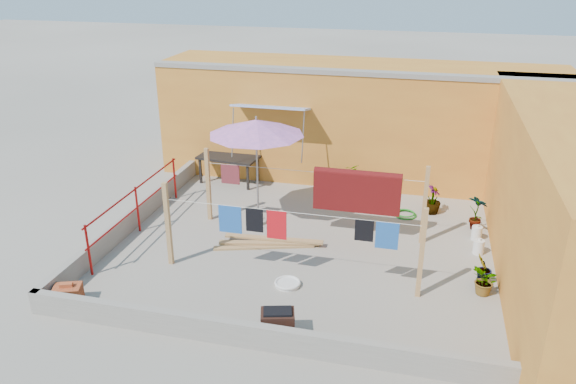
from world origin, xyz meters
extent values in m
plane|color=#9E998E|center=(0.00, 0.00, 0.00)|extent=(80.00, 80.00, 0.00)
cube|color=#C9812C|center=(0.50, 4.70, 1.60)|extent=(11.00, 2.40, 3.20)
cube|color=gray|center=(0.50, 3.65, 3.15)|extent=(11.00, 0.35, 0.12)
cube|color=#2D51B2|center=(-1.60, 3.15, 2.25)|extent=(2.00, 0.79, 0.22)
cylinder|color=gray|center=(-2.55, 2.78, 1.60)|extent=(0.03, 0.30, 1.28)
cylinder|color=gray|center=(-0.65, 2.78, 1.60)|extent=(0.03, 0.30, 1.28)
cube|color=#C9812C|center=(5.20, 0.00, 1.60)|extent=(2.40, 9.00, 3.20)
cube|color=gray|center=(0.00, -3.58, 0.22)|extent=(8.30, 0.16, 0.44)
cube|color=gray|center=(-4.08, 0.00, 0.22)|extent=(0.16, 7.30, 0.44)
cylinder|color=maroon|center=(-3.85, -2.20, 0.55)|extent=(0.05, 0.05, 1.10)
cylinder|color=maroon|center=(-3.85, -0.20, 0.55)|extent=(0.05, 0.05, 1.10)
cylinder|color=maroon|center=(-3.85, 1.80, 0.55)|extent=(0.05, 0.05, 1.10)
cylinder|color=maroon|center=(-3.85, -0.20, 1.05)|extent=(0.04, 4.20, 0.04)
cylinder|color=maroon|center=(-3.85, -0.20, 0.60)|extent=(0.04, 4.20, 0.04)
cube|color=tan|center=(-2.50, -1.40, 0.90)|extent=(0.09, 0.09, 1.80)
cube|color=tan|center=(2.50, -1.40, 0.90)|extent=(0.09, 0.09, 1.80)
cube|color=tan|center=(2.50, 0.80, 0.90)|extent=(0.09, 0.09, 1.80)
cube|color=tan|center=(-2.50, 0.80, 0.90)|extent=(0.09, 0.09, 1.80)
cylinder|color=silver|center=(0.00, -1.40, 1.45)|extent=(5.00, 0.01, 0.01)
cylinder|color=silver|center=(0.00, 0.80, 1.45)|extent=(5.00, 0.01, 0.01)
cube|color=#4E0D0E|center=(1.02, 0.80, 1.05)|extent=(1.93, 0.22, 0.89)
cube|color=black|center=(0.97, 0.80, 1.16)|extent=(0.35, 0.02, 0.58)
cube|color=maroon|center=(-1.94, 0.80, 1.21)|extent=(0.44, 0.02, 0.47)
cube|color=#1E52A4|center=(-1.17, -1.40, 1.16)|extent=(0.46, 0.02, 0.57)
cube|color=black|center=(-0.67, -1.40, 1.20)|extent=(0.34, 0.02, 0.49)
cube|color=red|center=(-0.23, -1.40, 1.15)|extent=(0.39, 0.02, 0.59)
cube|color=#1E52A4|center=(1.86, -1.40, 1.18)|extent=(0.42, 0.02, 0.53)
cube|color=black|center=(1.44, -1.40, 1.24)|extent=(0.35, 0.02, 0.43)
cylinder|color=gray|center=(-1.31, 0.89, 0.03)|extent=(0.39, 0.39, 0.07)
cylinder|color=gray|center=(-1.31, 0.89, 1.25)|extent=(0.05, 0.05, 2.49)
cone|color=#D975C1|center=(-1.31, 0.89, 2.36)|extent=(2.65, 2.65, 0.35)
cylinder|color=gray|center=(-1.31, 0.89, 2.56)|extent=(0.04, 0.04, 0.11)
cube|color=black|center=(-2.85, 3.20, 0.75)|extent=(1.74, 1.01, 0.06)
cube|color=black|center=(-3.61, 2.95, 0.36)|extent=(0.06, 0.06, 0.72)
cube|color=black|center=(-3.53, 3.61, 0.36)|extent=(0.06, 0.06, 0.72)
cube|color=black|center=(-2.17, 2.79, 0.36)|extent=(0.06, 0.06, 0.72)
cube|color=black|center=(-2.10, 3.44, 0.36)|extent=(0.06, 0.06, 0.72)
cube|color=#A24B25|center=(-3.70, -3.20, 0.18)|extent=(0.58, 0.50, 0.35)
cube|color=#A95227|center=(-3.70, -3.20, 0.39)|extent=(0.24, 0.18, 0.07)
cube|color=tan|center=(-0.82, -0.30, 0.02)|extent=(2.14, 0.81, 0.04)
cube|color=tan|center=(-0.74, -0.18, 0.07)|extent=(2.17, 0.63, 0.04)
cube|color=tan|center=(-0.66, -0.06, 0.12)|extent=(2.20, 0.33, 0.04)
cube|color=black|center=(0.26, -3.20, 0.23)|extent=(0.64, 0.51, 0.47)
cube|color=black|center=(0.26, -3.20, 0.48)|extent=(0.52, 0.39, 0.04)
cylinder|color=silver|center=(0.05, -1.65, 0.03)|extent=(0.48, 0.48, 0.06)
torus|color=silver|center=(0.05, -1.65, 0.06)|extent=(0.51, 0.51, 0.05)
cylinder|color=silver|center=(3.70, 1.24, 0.16)|extent=(0.23, 0.23, 0.32)
cylinder|color=silver|center=(3.70, 1.24, 0.34)|extent=(0.06, 0.06, 0.05)
cylinder|color=silver|center=(3.70, 0.57, 0.16)|extent=(0.23, 0.23, 0.32)
cylinder|color=silver|center=(3.70, 0.57, 0.34)|extent=(0.06, 0.06, 0.05)
torus|color=#1B7C1E|center=(2.08, 2.14, 0.02)|extent=(0.56, 0.56, 0.04)
torus|color=#1B7C1E|center=(2.08, 2.14, 0.06)|extent=(0.47, 0.47, 0.04)
imported|color=#195A1B|center=(0.35, 3.11, 0.43)|extent=(1.03, 1.02, 0.86)
imported|color=#195A1B|center=(2.71, 2.45, 0.36)|extent=(0.43, 0.43, 0.73)
imported|color=#195A1B|center=(3.70, 1.77, 0.44)|extent=(0.56, 0.52, 0.87)
imported|color=#195A1B|center=(3.70, -0.68, 0.33)|extent=(0.41, 0.44, 0.65)
imported|color=#195A1B|center=(3.70, -1.07, 0.29)|extent=(0.50, 0.56, 0.58)
camera|label=1|loc=(2.30, -10.68, 5.87)|focal=35.00mm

